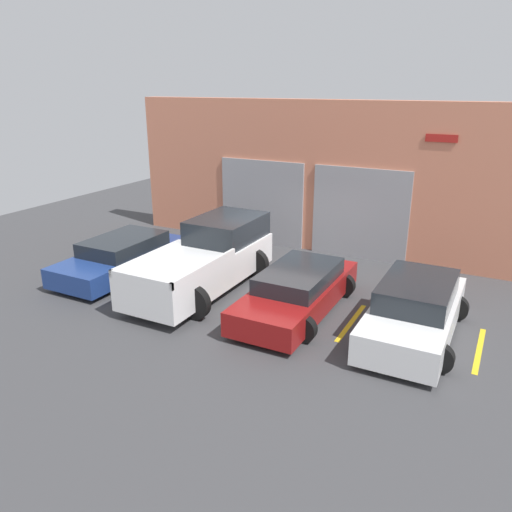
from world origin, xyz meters
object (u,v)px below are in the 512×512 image
(sedan_white, at_px, (415,310))
(van_right, at_px, (123,256))
(pickup_truck, at_px, (207,259))
(sedan_side, at_px, (298,291))

(sedan_white, height_order, van_right, sedan_white)
(sedan_white, relative_size, van_right, 0.97)
(pickup_truck, relative_size, van_right, 1.16)
(pickup_truck, distance_m, sedan_white, 5.78)
(sedan_side, xyz_separation_m, van_right, (-5.77, 0.00, -0.00))
(sedan_white, distance_m, sedan_side, 2.89)
(pickup_truck, bearing_deg, van_right, -174.51)
(pickup_truck, height_order, sedan_white, pickup_truck)
(sedan_white, height_order, sedan_side, sedan_white)
(sedan_white, bearing_deg, van_right, 180.00)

